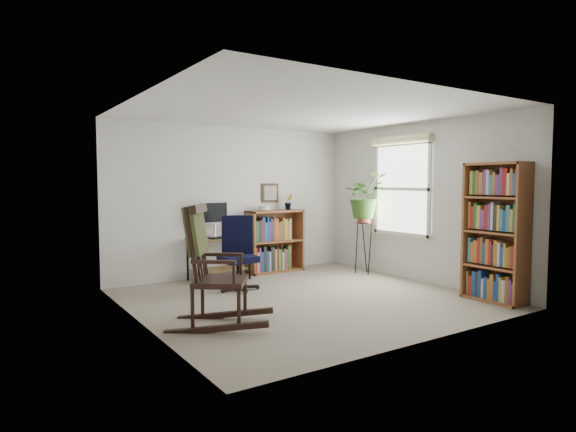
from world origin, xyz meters
TOP-DOWN VIEW (x-y plane):
  - floor at (0.00, 0.00)m, footprint 4.20×4.00m
  - ceiling at (0.00, 0.00)m, footprint 4.20×4.00m
  - wall_back at (0.00, 2.00)m, footprint 4.20×0.00m
  - wall_front at (0.00, -2.00)m, footprint 4.20×0.00m
  - wall_left at (-2.10, 0.00)m, footprint 0.00×4.00m
  - wall_right at (2.10, 0.00)m, footprint 0.00×4.00m
  - window at (2.06, 0.30)m, footprint 0.12×1.20m
  - desk at (-0.42, 1.70)m, footprint 0.91×0.50m
  - monitor at (-0.42, 1.84)m, footprint 0.46×0.16m
  - keyboard at (-0.42, 1.58)m, footprint 0.40×0.15m
  - office_chair at (-0.49, 0.92)m, footprint 0.76×0.76m
  - rocking_chair at (-1.42, -0.47)m, footprint 1.30×1.20m
  - low_bookshelf at (0.67, 1.82)m, footprint 0.98×0.33m
  - tall_bookshelf at (1.92, -1.42)m, footprint 0.33×0.77m
  - plant_stand at (1.80, 0.87)m, footprint 0.32×0.32m
  - spider_plant at (1.80, 0.87)m, footprint 1.69×1.88m
  - potted_plant_small at (0.95, 1.83)m, footprint 0.13×0.24m
  - framed_picture at (0.67, 1.97)m, footprint 0.32×0.04m

SIDE VIEW (x-z plane):
  - floor at x=0.00m, z-range 0.00..0.00m
  - desk at x=-0.42m, z-range 0.00..0.66m
  - plant_stand at x=1.80m, z-range 0.00..0.99m
  - low_bookshelf at x=0.67m, z-range 0.00..1.04m
  - office_chair at x=-0.49m, z-range 0.00..1.05m
  - rocking_chair at x=-1.42m, z-range 0.00..1.30m
  - keyboard at x=-0.42m, z-range 0.66..0.68m
  - tall_bookshelf at x=1.92m, z-range 0.00..1.75m
  - monitor at x=-0.42m, z-range 0.66..1.22m
  - potted_plant_small at x=0.95m, z-range 1.04..1.14m
  - wall_back at x=0.00m, z-range 0.00..2.40m
  - wall_front at x=0.00m, z-range 0.00..2.40m
  - wall_left at x=-2.10m, z-range 0.00..2.40m
  - wall_right at x=2.10m, z-range 0.00..2.40m
  - framed_picture at x=0.67m, z-range 1.17..1.49m
  - window at x=2.06m, z-range 0.65..2.15m
  - spider_plant at x=1.80m, z-range 0.92..2.38m
  - ceiling at x=0.00m, z-range 2.40..2.40m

